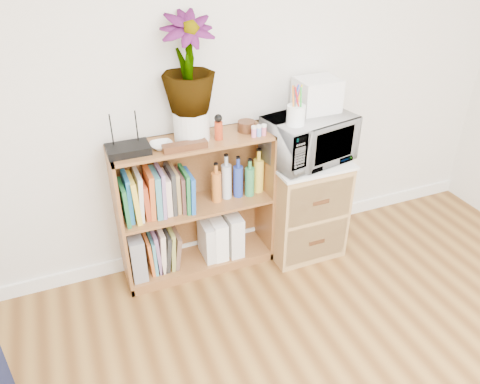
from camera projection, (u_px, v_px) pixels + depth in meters
skirting_board at (238, 236)px, 3.47m from camera, size 4.00×0.02×0.10m
bookshelf at (196, 207)px, 3.03m from camera, size 1.00×0.30×0.95m
wicker_unit at (302, 206)px, 3.27m from camera, size 0.50×0.45×0.70m
microwave at (309, 139)px, 3.00m from camera, size 0.60×0.47×0.30m
pen_cup at (296, 115)px, 2.78m from camera, size 0.11×0.11×0.12m
small_appliance at (317, 95)px, 2.96m from camera, size 0.26×0.22×0.21m
router at (128, 149)px, 2.63m from camera, size 0.24×0.16×0.04m
white_bowl at (162, 145)px, 2.69m from camera, size 0.13×0.13×0.03m
plant_pot at (191, 125)px, 2.75m from camera, size 0.21×0.21×0.18m
potted_plant at (188, 64)px, 2.57m from camera, size 0.31×0.31×0.55m
trinket_box at (185, 146)px, 2.67m from camera, size 0.26×0.06×0.04m
kokeshi_doll at (219, 131)px, 2.77m from camera, size 0.05×0.05×0.11m
wooden_bowl at (246, 126)px, 2.89m from camera, size 0.11×0.11×0.06m
paint_jars at (259, 132)px, 2.82m from camera, size 0.11×0.04×0.06m
file_box at (136, 253)px, 3.02m from camera, size 0.09×0.24×0.31m
magazine_holder_left at (208, 239)px, 3.18m from camera, size 0.09×0.22×0.27m
magazine_holder_mid at (217, 236)px, 3.20m from camera, size 0.09×0.23×0.29m
magazine_holder_right at (232, 232)px, 3.23m from camera, size 0.10×0.24×0.30m
cookbooks at (156, 194)px, 2.86m from camera, size 0.44×0.20×0.30m
liquor_bottles at (239, 177)px, 3.04m from camera, size 0.37×0.07×0.30m
lower_books at (162, 249)px, 3.09m from camera, size 0.23×0.19×0.30m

